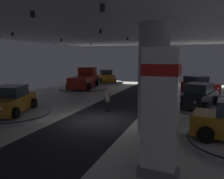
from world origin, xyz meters
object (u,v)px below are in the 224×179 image
Objects in this scene: display_platform_mid_right at (197,108)px; display_platform_deep_left at (106,83)px; brand_sign_pylon at (160,112)px; display_car_deep_left at (106,76)px; display_car_near_left at (11,101)px; visitor_walking_near at (108,99)px; column_right at (154,79)px; display_platform_far_right at (196,95)px; display_car_mid_right at (198,96)px; display_car_far_right at (197,86)px; pickup_truck_far_left at (84,80)px; display_platform_far_left at (84,89)px; display_platform_near_left at (11,115)px.

display_platform_mid_right is 1.00× the size of display_platform_deep_left.
display_car_deep_left is at bearing 114.50° from brand_sign_pylon.
display_car_near_left is 19.60m from display_car_deep_left.
display_platform_deep_left is at bearing 111.23° from visitor_walking_near.
column_right is 0.93× the size of display_platform_far_right.
display_car_far_right is at bearing 90.57° from display_car_mid_right.
display_car_far_right is at bearing 135.54° from display_platform_far_right.
visitor_walking_near is at bearing 33.33° from display_car_near_left.
display_platform_far_left is at bearing -80.66° from pickup_truck_far_left.
display_platform_far_left is (-12.39, 0.09, 0.01)m from display_platform_far_right.
display_car_near_left reaches higher than display_car_deep_left.
display_car_mid_right is at bearing -47.76° from display_platform_deep_left.
column_right is at bearing -109.96° from display_platform_mid_right.
display_car_near_left is at bearing -131.45° from display_platform_far_right.
display_car_far_right is (-0.02, 0.02, 0.86)m from display_platform_far_right.
display_car_near_left is 0.80× the size of display_platform_far_left.
visitor_walking_near is (-5.98, -2.60, -0.11)m from display_car_mid_right.
display_car_far_right is (11.22, 12.75, -0.08)m from display_car_near_left.
display_car_near_left reaches higher than display_platform_deep_left.
pickup_truck_far_left is (-12.45, 0.40, 1.04)m from display_platform_far_right.
column_right is 16.77m from pickup_truck_far_left.
column_right is at bearing -0.13° from display_car_near_left.
brand_sign_pylon is 10.78m from display_car_mid_right.
display_platform_deep_left reaches higher than display_platform_mid_right.
pickup_truck_far_left is 11.64m from visitor_walking_near.
display_platform_far_right is at bearing 90.30° from display_platform_mid_right.
display_car_mid_right reaches higher than display_platform_mid_right.
visitor_walking_near reaches higher than display_platform_mid_right.
display_car_near_left is 1.00× the size of display_car_mid_right.
display_car_mid_right is at bearing -29.43° from pickup_truck_far_left.
brand_sign_pylon is 0.92× the size of display_car_deep_left.
display_car_far_right is 0.94× the size of display_car_mid_right.
display_platform_near_left is 19.60m from display_platform_deep_left.
display_platform_deep_left is at bearing 117.08° from column_right.
display_car_mid_right is (0.04, -6.64, 0.88)m from display_platform_far_right.
display_car_far_right is 0.86× the size of display_platform_deep_left.
display_platform_near_left is (-9.06, -0.01, -2.58)m from column_right.
display_car_deep_left is at bearing 132.14° from display_platform_mid_right.
display_platform_far_left is (-11.19, 17.38, -2.01)m from brand_sign_pylon.
display_platform_deep_left is (-12.22, 13.46, -0.85)m from display_car_mid_right.
display_platform_near_left is 1.16× the size of display_car_far_right.
display_car_near_left is at bearing -87.22° from display_car_deep_left.
column_right is 0.97× the size of display_platform_far_left.
display_car_near_left is at bearing 155.60° from brand_sign_pylon.
display_platform_far_right is 1.20× the size of display_platform_mid_right.
display_car_mid_right is 18.20m from display_platform_deep_left.
display_car_mid_right is 6.52m from visitor_walking_near.
display_car_mid_right is at bearing 23.49° from visitor_walking_near.
brand_sign_pylon is 26.54m from display_car_deep_left.
column_right reaches higher than brand_sign_pylon.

